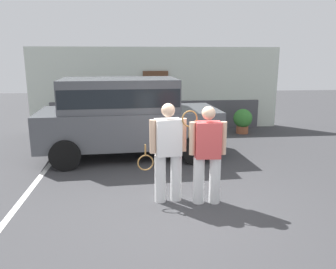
# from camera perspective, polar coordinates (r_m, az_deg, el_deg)

# --- Properties ---
(ground_plane) EXTENTS (40.00, 40.00, 0.00)m
(ground_plane) POSITION_cam_1_polar(r_m,az_deg,el_deg) (5.94, 2.54, -12.55)
(ground_plane) COLOR #38383A
(parking_stripe_0) EXTENTS (0.12, 4.40, 0.01)m
(parking_stripe_0) POSITION_cam_1_polar(r_m,az_deg,el_deg) (7.57, -21.83, -7.70)
(parking_stripe_0) COLOR silver
(parking_stripe_0) RESTS_ON ground_plane
(house_frontage) EXTENTS (9.00, 0.40, 2.93)m
(house_frontage) POSITION_cam_1_polar(r_m,az_deg,el_deg) (12.18, -2.01, 7.50)
(house_frontage) COLOR silver
(house_frontage) RESTS_ON ground_plane
(parked_suv) EXTENTS (4.69, 2.36, 2.05)m
(parked_suv) POSITION_cam_1_polar(r_m,az_deg,el_deg) (8.73, -7.30, 3.61)
(parked_suv) COLOR #4C4F54
(parked_suv) RESTS_ON ground_plane
(tennis_player_man) EXTENTS (0.92, 0.34, 1.80)m
(tennis_player_man) POSITION_cam_1_polar(r_m,az_deg,el_deg) (5.92, -0.02, -2.99)
(tennis_player_man) COLOR white
(tennis_player_man) RESTS_ON ground_plane
(tennis_player_woman) EXTENTS (0.79, 0.29, 1.76)m
(tennis_player_woman) POSITION_cam_1_polar(r_m,az_deg,el_deg) (5.88, 6.76, -3.28)
(tennis_player_woman) COLOR white
(tennis_player_woman) RESTS_ON ground_plane
(potted_plant_by_porch) EXTENTS (0.64, 0.64, 0.85)m
(potted_plant_by_porch) POSITION_cam_1_polar(r_m,az_deg,el_deg) (11.72, 12.72, 2.48)
(potted_plant_by_porch) COLOR #9E5638
(potted_plant_by_porch) RESTS_ON ground_plane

